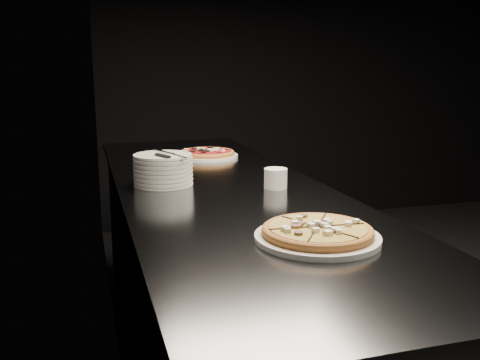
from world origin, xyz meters
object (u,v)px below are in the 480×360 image
object	(u,v)px
pizza_mushroom	(317,233)
ramekin	(276,178)
counter	(221,300)
plate_stack	(163,169)
pizza_tomato	(207,154)
cutlery	(166,154)

from	to	relation	value
pizza_mushroom	ramekin	size ratio (longest dim) A/B	3.84
counter	plate_stack	xyz separation A→B (m)	(-0.20, 0.07, 0.52)
counter	ramekin	size ratio (longest dim) A/B	29.66
pizza_tomato	cutlery	size ratio (longest dim) A/B	1.29
cutlery	ramekin	bearing A→B (deg)	-47.78
plate_stack	pizza_tomato	bearing A→B (deg)	61.43
counter	pizza_tomato	distance (m)	0.77
counter	plate_stack	world-z (taller)	plate_stack
counter	pizza_tomato	world-z (taller)	pizza_tomato
pizza_tomato	cutlery	xyz separation A→B (m)	(-0.28, -0.54, 0.10)
pizza_mushroom	cutlery	size ratio (longest dim) A/B	1.39
plate_stack	cutlery	bearing A→B (deg)	-62.38
counter	ramekin	distance (m)	0.54
pizza_mushroom	ramekin	world-z (taller)	ramekin
cutlery	plate_stack	bearing A→B (deg)	94.23
pizza_tomato	ramekin	world-z (taller)	ramekin
pizza_tomato	plate_stack	distance (m)	0.60
pizza_mushroom	ramekin	xyz separation A→B (m)	(0.10, 0.58, 0.02)
pizza_tomato	plate_stack	size ratio (longest dim) A/B	1.38
pizza_tomato	counter	bearing A→B (deg)	-98.40
pizza_tomato	cutlery	world-z (taller)	cutlery
pizza_mushroom	cutlery	distance (m)	0.80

